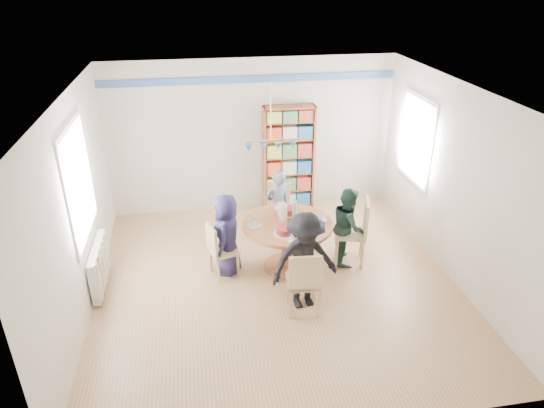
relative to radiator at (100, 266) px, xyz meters
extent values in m
plane|color=tan|center=(2.42, -0.30, -0.35)|extent=(5.00, 5.00, 0.00)
plane|color=white|center=(2.42, -0.30, 2.35)|extent=(5.00, 5.00, 0.00)
plane|color=silver|center=(2.42, 2.20, 1.00)|extent=(5.00, 0.00, 5.00)
plane|color=silver|center=(2.42, -2.80, 1.00)|extent=(5.00, 0.00, 5.00)
plane|color=silver|center=(-0.08, -0.30, 1.00)|extent=(0.00, 5.00, 5.00)
plane|color=silver|center=(4.92, -0.30, 1.00)|extent=(0.00, 5.00, 5.00)
cube|color=#345591|center=(2.42, 2.18, 2.00)|extent=(5.00, 0.02, 0.12)
cube|color=white|center=(-0.07, 0.00, 1.25)|extent=(0.03, 1.32, 1.52)
cube|color=white|center=(-0.05, 0.00, 1.25)|extent=(0.01, 1.20, 1.40)
cube|color=white|center=(4.90, 1.00, 1.20)|extent=(0.03, 1.12, 1.42)
cube|color=white|center=(4.88, 1.00, 1.20)|extent=(0.01, 1.00, 1.30)
cylinder|color=gold|center=(2.42, 0.20, 1.98)|extent=(0.01, 0.01, 0.75)
cylinder|color=gold|center=(2.42, 0.20, 1.60)|extent=(0.80, 0.02, 0.02)
cone|color=teal|center=(2.12, 0.20, 1.52)|extent=(0.11, 0.11, 0.10)
cone|color=teal|center=(2.32, 0.20, 1.52)|extent=(0.11, 0.11, 0.10)
cone|color=teal|center=(2.52, 0.20, 1.52)|extent=(0.11, 0.11, 0.10)
cone|color=teal|center=(2.72, 0.20, 1.52)|extent=(0.11, 0.11, 0.10)
cube|color=silver|center=(0.00, 0.00, 0.00)|extent=(0.10, 1.00, 0.60)
cube|color=silver|center=(0.06, -0.40, 0.00)|extent=(0.02, 0.06, 0.56)
cube|color=silver|center=(0.06, -0.20, 0.00)|extent=(0.02, 0.06, 0.56)
cube|color=silver|center=(0.06, 0.00, 0.00)|extent=(0.02, 0.06, 0.56)
cube|color=silver|center=(0.06, 0.20, 0.00)|extent=(0.02, 0.06, 0.56)
cube|color=silver|center=(0.06, 0.40, 0.00)|extent=(0.02, 0.06, 0.56)
cylinder|color=brown|center=(2.63, 0.06, 0.37)|extent=(1.30, 1.30, 0.05)
cylinder|color=brown|center=(2.63, 0.06, 0.00)|extent=(0.16, 0.16, 0.70)
cylinder|color=brown|center=(2.63, 0.06, -0.33)|extent=(0.70, 0.70, 0.04)
cube|color=#D0B380|center=(1.70, 0.04, 0.05)|extent=(0.46, 0.46, 0.04)
cube|color=#D0B380|center=(1.54, -0.01, 0.27)|extent=(0.14, 0.36, 0.44)
cube|color=#D0B380|center=(1.89, -0.06, -0.16)|extent=(0.04, 0.04, 0.38)
cube|color=#D0B380|center=(1.80, 0.22, -0.16)|extent=(0.04, 0.04, 0.38)
cube|color=#D0B380|center=(1.61, -0.15, -0.16)|extent=(0.04, 0.04, 0.38)
cube|color=#D0B380|center=(1.52, 0.13, -0.16)|extent=(0.04, 0.04, 0.38)
cube|color=#D0B380|center=(3.60, 0.08, 0.14)|extent=(0.57, 0.57, 0.05)
cube|color=#D0B380|center=(3.79, 0.02, 0.41)|extent=(0.18, 0.45, 0.54)
cube|color=#D0B380|center=(3.48, 0.32, -0.12)|extent=(0.05, 0.05, 0.47)
cube|color=#D0B380|center=(3.37, -0.04, -0.12)|extent=(0.05, 0.05, 0.47)
cube|color=#D0B380|center=(3.83, 0.21, -0.12)|extent=(0.05, 0.05, 0.47)
cube|color=#D0B380|center=(3.72, -0.15, -0.12)|extent=(0.05, 0.05, 0.47)
cube|color=#D0B380|center=(2.66, 1.05, 0.06)|extent=(0.48, 0.48, 0.05)
cube|color=#D0B380|center=(2.71, 1.21, 0.29)|extent=(0.38, 0.14, 0.46)
cube|color=#D0B380|center=(2.47, 0.94, -0.15)|extent=(0.05, 0.05, 0.39)
cube|color=#D0B380|center=(2.77, 0.85, -0.15)|extent=(0.05, 0.05, 0.39)
cube|color=#D0B380|center=(2.56, 1.24, -0.15)|extent=(0.05, 0.05, 0.39)
cube|color=#D0B380|center=(2.86, 1.15, -0.15)|extent=(0.05, 0.05, 0.39)
cube|color=#D0B380|center=(2.64, -0.94, 0.09)|extent=(0.45, 0.45, 0.05)
cube|color=#D0B380|center=(2.62, -1.13, 0.33)|extent=(0.41, 0.08, 0.49)
cube|color=#D0B380|center=(2.82, -0.79, -0.14)|extent=(0.04, 0.04, 0.42)
cube|color=#D0B380|center=(2.49, -0.76, -0.14)|extent=(0.04, 0.04, 0.42)
cube|color=#D0B380|center=(2.79, -1.12, -0.14)|extent=(0.04, 0.04, 0.42)
cube|color=#D0B380|center=(2.46, -1.09, -0.14)|extent=(0.04, 0.04, 0.42)
imported|color=#1D1B3B|center=(1.77, 0.10, 0.26)|extent=(0.54, 0.68, 1.23)
imported|color=#162C24|center=(3.56, 0.10, 0.25)|extent=(0.55, 0.65, 1.19)
imported|color=gray|center=(2.65, 0.94, 0.24)|extent=(0.50, 0.40, 1.19)
imported|color=black|center=(2.68, -0.84, 0.33)|extent=(0.94, 0.63, 1.35)
cube|color=brown|center=(2.60, 2.04, 0.60)|extent=(0.04, 0.27, 1.91)
cube|color=brown|center=(3.47, 2.04, 0.60)|extent=(0.04, 0.27, 1.91)
cube|color=brown|center=(3.04, 2.04, 1.54)|extent=(0.91, 0.27, 0.04)
cube|color=brown|center=(3.04, 2.04, -0.32)|extent=(0.91, 0.27, 0.05)
cube|color=brown|center=(3.04, 2.17, 0.60)|extent=(0.91, 0.02, 1.91)
cube|color=brown|center=(3.04, 2.04, 0.01)|extent=(0.85, 0.25, 0.02)
cube|color=brown|center=(3.04, 2.04, 0.33)|extent=(0.85, 0.25, 0.02)
cube|color=brown|center=(3.04, 2.04, 0.65)|extent=(0.85, 0.25, 0.02)
cube|color=brown|center=(3.04, 2.04, 0.97)|extent=(0.85, 0.25, 0.02)
cube|color=brown|center=(3.04, 2.04, 1.28)|extent=(0.85, 0.25, 0.02)
cube|color=#B63B1C|center=(2.77, 2.02, -0.18)|extent=(0.25, 0.20, 0.24)
cube|color=white|center=(3.04, 2.02, -0.18)|extent=(0.25, 0.20, 0.24)
cube|color=#225180|center=(3.31, 2.02, -0.18)|extent=(0.25, 0.20, 0.24)
cube|color=#C7CF52|center=(2.77, 2.02, 0.14)|extent=(0.25, 0.20, 0.24)
cube|color=#3C6D43|center=(3.04, 2.02, 0.14)|extent=(0.25, 0.20, 0.24)
cube|color=maroon|center=(3.31, 2.02, 0.14)|extent=(0.25, 0.20, 0.24)
cube|color=#B63B1C|center=(2.77, 2.02, 0.46)|extent=(0.25, 0.20, 0.24)
cube|color=white|center=(3.04, 2.02, 0.46)|extent=(0.25, 0.20, 0.24)
cube|color=#225180|center=(3.31, 2.02, 0.46)|extent=(0.25, 0.20, 0.24)
cube|color=#C7CF52|center=(2.77, 2.02, 0.78)|extent=(0.25, 0.20, 0.24)
cube|color=#3C6D43|center=(3.04, 2.02, 0.78)|extent=(0.25, 0.20, 0.24)
cube|color=maroon|center=(3.31, 2.02, 0.78)|extent=(0.25, 0.20, 0.24)
cube|color=#B63B1C|center=(2.77, 2.02, 1.10)|extent=(0.25, 0.20, 0.24)
cube|color=white|center=(3.04, 2.02, 1.10)|extent=(0.25, 0.20, 0.24)
cube|color=#225180|center=(3.31, 2.02, 1.10)|extent=(0.25, 0.20, 0.24)
cube|color=#C7CF52|center=(2.77, 2.02, 1.39)|extent=(0.25, 0.20, 0.20)
cube|color=#3C6D43|center=(3.04, 2.02, 1.39)|extent=(0.25, 0.20, 0.20)
cube|color=maroon|center=(3.31, 2.02, 1.39)|extent=(0.25, 0.20, 0.20)
cylinder|color=white|center=(2.59, 0.14, 0.52)|extent=(0.12, 0.12, 0.24)
sphere|color=white|center=(2.59, 0.14, 0.64)|extent=(0.09, 0.09, 0.09)
cylinder|color=silver|center=(2.75, 0.18, 0.54)|extent=(0.07, 0.07, 0.28)
cylinder|color=teal|center=(2.75, 0.18, 0.69)|extent=(0.03, 0.03, 0.03)
cylinder|color=white|center=(2.68, 0.34, 0.41)|extent=(0.30, 0.30, 0.01)
cylinder|color=maroon|center=(2.68, 0.34, 0.46)|extent=(0.24, 0.24, 0.09)
cylinder|color=white|center=(2.54, -0.24, 0.41)|extent=(0.30, 0.30, 0.01)
cylinder|color=maroon|center=(2.54, -0.24, 0.46)|extent=(0.24, 0.24, 0.09)
cylinder|color=white|center=(2.16, 0.06, 0.40)|extent=(0.20, 0.20, 0.01)
imported|color=white|center=(2.16, 0.06, 0.45)|extent=(0.12, 0.12, 0.10)
cylinder|color=white|center=(3.11, 0.06, 0.40)|extent=(0.20, 0.20, 0.01)
imported|color=white|center=(3.11, 0.06, 0.45)|extent=(0.10, 0.10, 0.09)
cylinder|color=white|center=(2.63, 0.54, 0.40)|extent=(0.20, 0.20, 0.01)
imported|color=white|center=(2.63, 0.54, 0.45)|extent=(0.12, 0.12, 0.10)
cylinder|color=white|center=(2.63, -0.42, 0.40)|extent=(0.20, 0.20, 0.01)
imported|color=white|center=(2.63, -0.42, 0.45)|extent=(0.10, 0.10, 0.09)
camera|label=1|loc=(1.42, -5.89, 3.71)|focal=32.00mm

